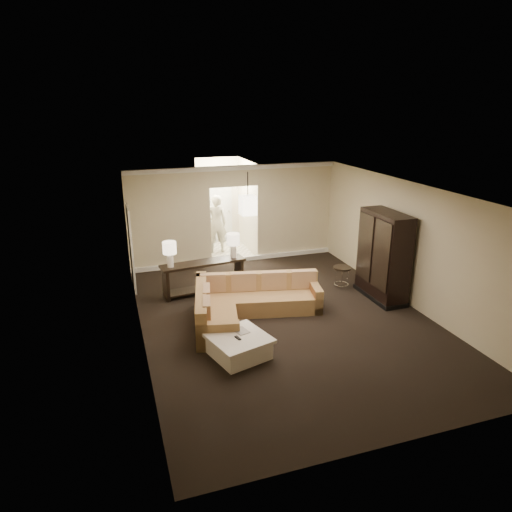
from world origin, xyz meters
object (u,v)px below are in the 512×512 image
object	(u,v)px
sectional_sofa	(245,303)
armoire	(383,258)
console_table	(203,274)
person	(216,221)
coffee_table	(239,346)
drink_table	(342,273)

from	to	relation	value
sectional_sofa	armoire	xyz separation A→B (m)	(3.38, 0.01, 0.67)
console_table	armoire	size ratio (longest dim) A/B	1.01
armoire	person	distance (m)	5.45
coffee_table	armoire	xyz separation A→B (m)	(3.96, 1.50, 0.80)
sectional_sofa	armoire	world-z (taller)	armoire
coffee_table	console_table	xyz separation A→B (m)	(0.01, 3.11, 0.27)
sectional_sofa	drink_table	size ratio (longest dim) A/B	5.59
armoire	drink_table	distance (m)	1.17
sectional_sofa	person	world-z (taller)	person
person	sectional_sofa	bearing A→B (deg)	87.27
drink_table	person	bearing A→B (deg)	121.19
console_table	drink_table	bearing A→B (deg)	-20.53
sectional_sofa	drink_table	xyz separation A→B (m)	(2.78, 0.82, 0.07)
coffee_table	drink_table	distance (m)	4.09
coffee_table	sectional_sofa	bearing A→B (deg)	68.73
console_table	drink_table	distance (m)	3.45
sectional_sofa	person	size ratio (longest dim) A/B	1.56
console_table	person	size ratio (longest dim) A/B	1.05
coffee_table	armoire	distance (m)	4.31
drink_table	coffee_table	bearing A→B (deg)	-145.49
sectional_sofa	armoire	distance (m)	3.45
armoire	person	xyz separation A→B (m)	(-2.90, 4.62, -0.00)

